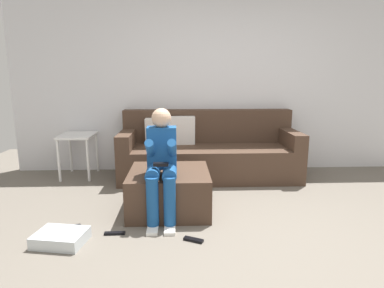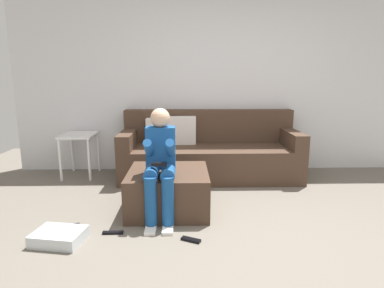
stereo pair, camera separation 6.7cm
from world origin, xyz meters
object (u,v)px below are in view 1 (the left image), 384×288
ottoman (169,190)px  person_seated (162,162)px  couch_sectional (208,153)px  remote_under_side_table (72,227)px  remote_near_ottoman (193,240)px  storage_bin (61,238)px  remote_by_storage_bin (115,233)px  side_table (78,142)px

ottoman → person_seated: 0.44m
couch_sectional → remote_under_side_table: 2.14m
remote_near_ottoman → person_seated: bearing=147.5°
storage_bin → remote_near_ottoman: 1.12m
remote_near_ottoman → remote_by_storage_bin: (-0.70, 0.15, 0.00)m
couch_sectional → remote_under_side_table: bearing=-131.7°
storage_bin → remote_under_side_table: (0.00, 0.28, -0.04)m
person_seated → remote_by_storage_bin: bearing=-142.1°
person_seated → remote_near_ottoman: person_seated is taller
storage_bin → side_table: (-0.40, 1.92, 0.45)m
couch_sectional → side_table: (-1.81, 0.06, 0.16)m
storage_bin → remote_under_side_table: bearing=89.9°
couch_sectional → person_seated: size_ratio=2.23×
remote_by_storage_bin → couch_sectional: bearing=59.4°
side_table → storage_bin: bearing=-78.1°
remote_near_ottoman → remote_under_side_table: (-1.12, 0.28, 0.00)m
person_seated → remote_under_side_table: person_seated is taller
couch_sectional → remote_near_ottoman: bearing=-98.7°
couch_sectional → side_table: size_ratio=4.03×
storage_bin → remote_near_ottoman: storage_bin is taller
ottoman → remote_near_ottoman: 0.75m
remote_near_ottoman → remote_under_side_table: bearing=-168.2°
person_seated → remote_under_side_table: (-0.83, -0.18, -0.57)m
ottoman → remote_near_ottoman: (0.22, -0.68, -0.20)m
remote_under_side_table → remote_near_ottoman: bearing=-35.8°
ottoman → remote_under_side_table: (-0.90, -0.40, -0.20)m
couch_sectional → ottoman: size_ratio=2.94×
ottoman → side_table: bearing=136.4°
ottoman → remote_by_storage_bin: 0.74m
couch_sectional → side_table: bearing=178.0°
remote_near_ottoman → ottoman: bearing=134.0°
ottoman → storage_bin: size_ratio=2.03×
storage_bin → person_seated: bearing=28.9°
remote_under_side_table → remote_by_storage_bin: bearing=-39.5°
couch_sectional → person_seated: bearing=-112.3°
ottoman → side_table: side_table is taller
couch_sectional → person_seated: 1.53m
person_seated → storage_bin: 1.09m
person_seated → storage_bin: person_seated is taller
remote_by_storage_bin → remote_under_side_table: bearing=161.3°
couch_sectional → ottoman: bearing=-113.4°
person_seated → side_table: (-1.24, 1.46, -0.08)m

